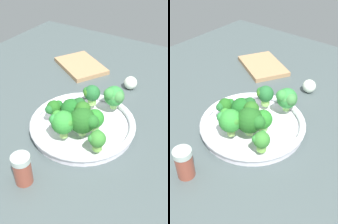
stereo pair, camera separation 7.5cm
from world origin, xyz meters
The scene contains 13 objects.
ground_plane centered at (0.00, 0.00, -1.25)cm, with size 130.00×130.00×2.50cm, color #475455.
bowl centered at (0.45, -3.01, 1.67)cm, with size 29.60×29.60×3.27cm.
broccoli_floret_0 centered at (-2.14, 5.06, 6.85)cm, with size 5.10×4.80×6.16cm.
broccoli_floret_1 centered at (4.55, -4.87, 6.74)cm, with size 5.02×5.82×5.99cm.
broccoli_floret_2 centered at (-2.14, -4.35, 7.35)cm, with size 6.10×6.25×6.93cm.
broccoli_floret_3 centered at (4.60, 6.49, 7.51)cm, with size 6.33×6.38×7.16cm.
broccoli_floret_4 centered at (-0.81, -11.18, 7.78)cm, with size 6.25×6.02×7.46cm.
broccoli_floret_5 centered at (8.93, -10.68, 6.34)cm, with size 4.15×4.15×5.34cm.
broccoli_floret_6 centered at (-7.51, -5.75, 6.32)cm, with size 4.18×5.51×5.15cm.
broccoli_floret_7 centered at (3.14, -7.62, 8.05)cm, with size 7.93×7.47×8.31cm.
cutting_board centered at (-20.55, 28.19, 0.80)cm, with size 20.12×13.80×1.60cm, color tan.
garlic_bulb centered at (2.23, 24.16, 2.24)cm, with size 4.49×4.49×4.49cm, color white.
pepper_shaker centered at (-1.50, -25.77, 4.01)cm, with size 4.34×4.34×7.91cm.
Camera 1 is at (32.38, -53.94, 51.21)cm, focal length 44.58 mm.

